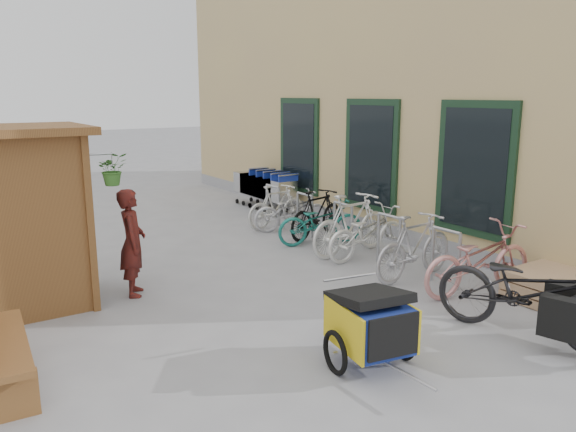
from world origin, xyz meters
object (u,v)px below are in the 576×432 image
bike_0 (478,259)px  bike_1 (415,246)px  shopping_carts (264,186)px  bike_2 (367,232)px  bike_5 (317,214)px  bike_6 (291,211)px  pallet_stack (560,289)px  bike_3 (351,224)px  person_kiosk (132,243)px  child_trailer (371,321)px  cargo_bike (530,293)px  bike_7 (277,206)px  bike_4 (320,222)px

bike_0 → bike_1: (-0.26, 0.97, 0.01)m
shopping_carts → bike_2: bearing=-98.9°
bike_5 → bike_6: bearing=-8.7°
pallet_stack → bike_3: (-0.80, 3.45, 0.34)m
pallet_stack → person_kiosk: person_kiosk is taller
bike_0 → bike_1: size_ratio=1.12×
child_trailer → bike_2: bearing=58.9°
bike_0 → bike_2: size_ratio=1.10×
cargo_bike → bike_2: (0.65, 3.54, -0.11)m
pallet_stack → bike_2: size_ratio=0.69×
cargo_bike → bike_7: bearing=70.0°
shopping_carts → bike_2: (-0.72, -4.61, -0.13)m
person_kiosk → bike_1: person_kiosk is taller
shopping_carts → bike_0: bearing=-94.9°
person_kiosk → bike_6: person_kiosk is taller
child_trailer → bike_1: 3.04m
bike_2 → bike_3: size_ratio=0.95×
person_kiosk → bike_3: (3.88, -0.12, -0.21)m
bike_0 → bike_7: size_ratio=1.25×
shopping_carts → person_kiosk: size_ratio=1.46×
shopping_carts → bike_4: size_ratio=1.33×
bike_0 → bike_3: size_ratio=1.04×
shopping_carts → bike_1: bike_1 is taller
child_trailer → bike_1: size_ratio=0.89×
shopping_carts → person_kiosk: bearing=-138.3°
shopping_carts → bike_2: shopping_carts is taller
cargo_bike → bike_5: bearing=66.7°
bike_1 → child_trailer: bearing=121.0°
bike_0 → bike_4: size_ratio=1.15×
shopping_carts → bike_1: bearing=-98.2°
cargo_bike → bike_0: size_ratio=1.20×
pallet_stack → person_kiosk: bearing=142.6°
bike_7 → bike_2: bearing=174.0°
bike_2 → bike_0: bearing=-178.4°
bike_5 → bike_4: bearing=134.7°
shopping_carts → person_kiosk: person_kiosk is taller
bike_0 → bike_5: bearing=7.6°
shopping_carts → bike_4: bearing=-103.9°
person_kiosk → bike_7: 4.55m
pallet_stack → cargo_bike: size_ratio=0.52×
cargo_bike → bike_0: 1.55m
shopping_carts → bike_7: (-0.78, -1.81, -0.12)m
shopping_carts → bike_3: size_ratio=1.21×
bike_0 → bike_1: 1.00m
bike_4 → bike_6: bearing=9.1°
person_kiosk → bike_2: bearing=-75.8°
bike_2 → bike_4: (-0.13, 1.16, -0.02)m
bike_1 → bike_6: bearing=-7.0°
bike_2 → bike_4: bike_2 is taller
bike_0 → bike_7: bike_0 is taller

